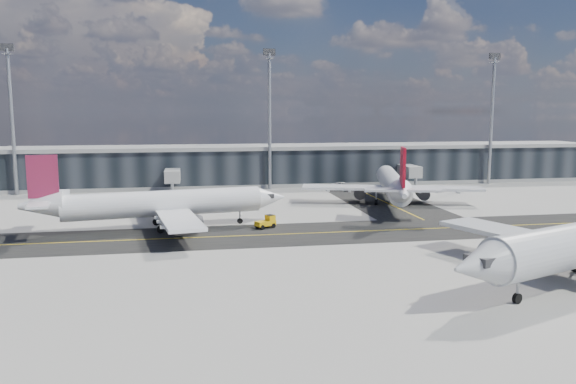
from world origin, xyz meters
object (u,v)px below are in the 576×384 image
Objects in this scene: airliner_af at (160,204)px; service_van at (343,186)px; airliner_redtail at (392,184)px; baggage_tug at (267,222)px.

airliner_af is 6.48× the size of service_van.
baggage_tug is (-24.29, -15.63, -2.76)m from airliner_redtail.
service_van is (-3.42, 19.89, -2.88)m from airliner_redtail.
baggage_tug reaches higher than service_van.
airliner_redtail is at bearing -108.05° from service_van.
baggage_tug is at bearing 73.51° from airliner_af.
airliner_redtail is 6.61× the size of service_van.
baggage_tug is at bearing -148.23° from service_van.
airliner_redtail is (38.92, 13.72, 0.12)m from airliner_af.
service_van is (35.51, 33.61, -2.76)m from airliner_af.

